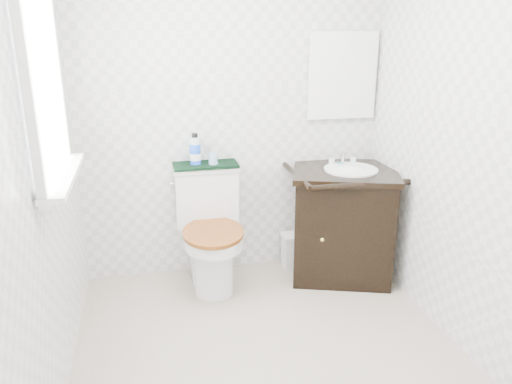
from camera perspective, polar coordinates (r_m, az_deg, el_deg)
name	(u,v)px	position (r m, az deg, el deg)	size (l,w,h in m)	color
floor	(272,359)	(2.98, 1.84, -18.54)	(2.40, 2.40, 0.00)	beige
wall_back	(232,114)	(3.61, -2.77, 8.94)	(2.40, 2.40, 0.00)	white
wall_front	(388,259)	(1.39, 14.81, -7.46)	(2.40, 2.40, 0.00)	white
wall_left	(36,167)	(2.43, -23.88, 2.67)	(2.40, 2.40, 0.00)	white
wall_right	(472,143)	(2.93, 23.51, 5.20)	(2.40, 2.40, 0.00)	white
window	(42,81)	(2.61, -23.25, 11.61)	(0.02, 0.70, 0.90)	white
mirror	(342,76)	(3.78, 9.84, 12.95)	(0.50, 0.02, 0.60)	silver
toilet	(210,236)	(3.59, -5.29, -4.99)	(0.46, 0.65, 0.85)	white
vanity	(343,220)	(3.75, 9.87, -3.15)	(0.89, 0.82, 0.92)	black
trash_bin	(294,250)	(3.90, 4.41, -6.68)	(0.20, 0.16, 0.28)	white
towel	(205,165)	(3.54, -5.80, 3.09)	(0.45, 0.22, 0.02)	black
mouthwash_bottle	(195,150)	(3.52, -6.96, 4.78)	(0.08, 0.08, 0.22)	blue
cup	(213,158)	(3.52, -4.93, 3.85)	(0.07, 0.07, 0.08)	#82A8D4
soap_bar	(340,163)	(3.74, 9.59, 3.25)	(0.07, 0.05, 0.02)	#176472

